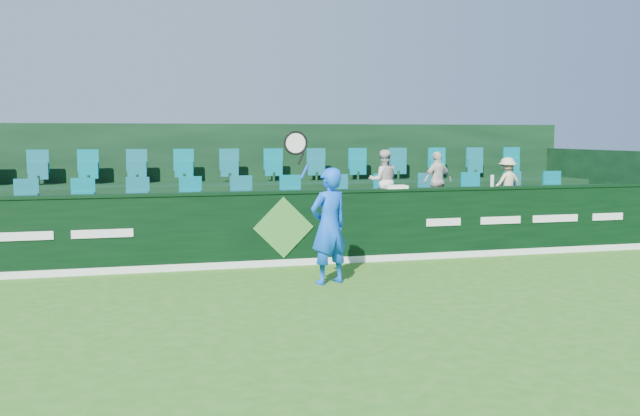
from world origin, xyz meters
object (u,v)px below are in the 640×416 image
object	(u,v)px
spectator_right	(507,183)
towel	(396,187)
tennis_player	(329,225)
spectator_left	(383,181)
spectator_middle	(438,181)
drinks_bottle	(492,181)

from	to	relation	value
spectator_right	towel	xyz separation A→B (m)	(-2.94, -1.12, 0.05)
tennis_player	spectator_left	world-z (taller)	tennis_player
spectator_middle	drinks_bottle	bearing A→B (deg)	103.37
tennis_player	spectator_right	xyz separation A→B (m)	(4.72, 2.87, 0.40)
spectator_left	towel	world-z (taller)	spectator_left
spectator_left	spectator_middle	world-z (taller)	spectator_left
spectator_right	towel	size ratio (longest dim) A/B	2.66
spectator_right	towel	distance (m)	3.14
tennis_player	drinks_bottle	world-z (taller)	tennis_player
spectator_left	towel	distance (m)	1.13
towel	drinks_bottle	size ratio (longest dim) A/B	1.78
spectator_left	towel	bearing A→B (deg)	88.61
spectator_right	drinks_bottle	size ratio (longest dim) A/B	4.72
spectator_right	drinks_bottle	bearing A→B (deg)	39.79
towel	spectator_left	bearing A→B (deg)	82.25
drinks_bottle	spectator_left	bearing A→B (deg)	148.56
spectator_left	spectator_right	size ratio (longest dim) A/B	1.17
tennis_player	drinks_bottle	size ratio (longest dim) A/B	10.94
spectator_left	towel	xyz separation A→B (m)	(-0.15, -1.12, -0.04)
towel	spectator_right	bearing A→B (deg)	20.87
tennis_player	towel	distance (m)	2.54
drinks_bottle	spectator_right	bearing A→B (deg)	49.61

